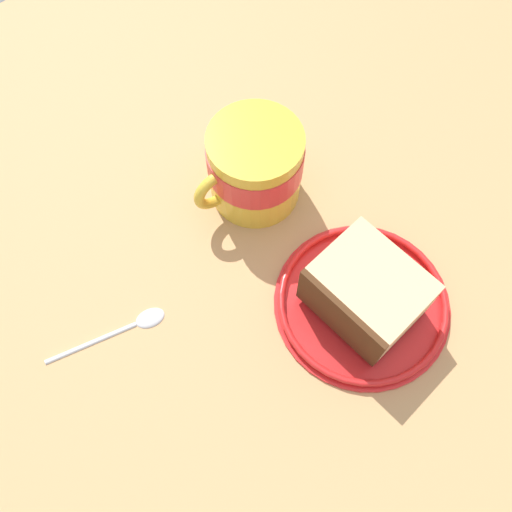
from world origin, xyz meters
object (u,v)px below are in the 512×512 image
Objects in this scene: teaspoon at (131,325)px; small_plate at (362,302)px; cake_slice at (366,292)px; tea_mug at (254,164)px.

small_plate is at bearing -34.16° from teaspoon.
cake_slice is 17.50cm from tea_mug.
cake_slice is 23.42cm from teaspoon.
cake_slice reaches higher than teaspoon.
cake_slice is 0.87× the size of teaspoon.
cake_slice is at bearing -175.76° from small_plate.
teaspoon is (-19.06, 13.14, -3.56)cm from cake_slice.
small_plate is 3.29cm from cake_slice.
small_plate is 1.67× the size of cake_slice.
small_plate is 1.46× the size of teaspoon.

